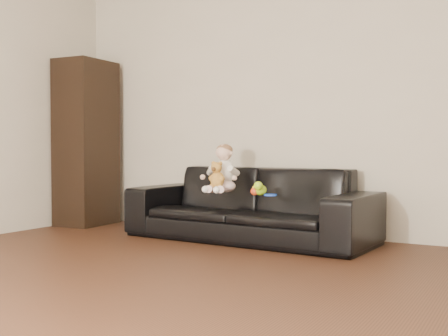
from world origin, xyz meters
The scene contains 10 objects.
floor centered at (0.00, 0.00, 0.00)m, with size 5.50×5.50×0.00m, color #402416.
wall_back centered at (0.00, 2.75, 1.30)m, with size 5.00×5.00×0.00m, color beige.
sofa centered at (-0.26, 2.25, 0.32)m, with size 2.22×0.87×0.65m, color black.
cabinet centered at (-2.26, 2.32, 0.88)m, with size 0.44×0.61×1.76m, color black.
shelf_item centered at (-2.24, 2.32, 1.28)m, with size 0.18×0.25×0.28m, color silver.
baby centered at (-0.46, 2.13, 0.62)m, with size 0.34×0.40×0.43m.
teddy_bear centered at (-0.45, 2.00, 0.59)m, with size 0.16×0.16×0.23m.
toy_green centered at (-0.04, 2.02, 0.47)m, with size 0.11×0.13×0.09m, color #9FD419.
toy_rattle centered at (-0.08, 1.98, 0.46)m, with size 0.07×0.07×0.07m, color red.
toy_blue_disc centered at (0.05, 2.03, 0.43)m, with size 0.11×0.11×0.02m, color blue.
Camera 1 is at (1.98, -2.24, 0.82)m, focal length 45.00 mm.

